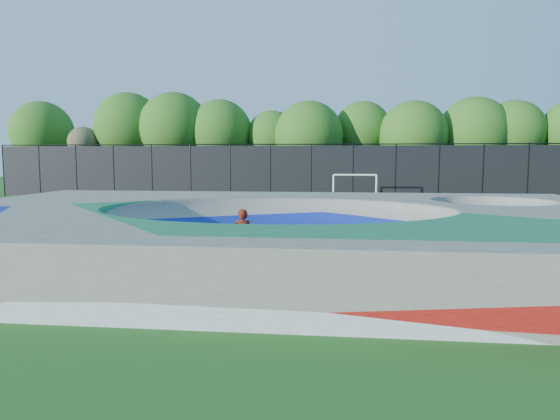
# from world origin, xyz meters

# --- Properties ---
(ground) EXTENTS (120.00, 120.00, 0.00)m
(ground) POSITION_xyz_m (0.00, 0.00, 0.00)
(ground) COLOR #1B5216
(ground) RESTS_ON ground
(skate_deck) EXTENTS (22.00, 14.00, 1.50)m
(skate_deck) POSITION_xyz_m (0.00, 0.00, 0.75)
(skate_deck) COLOR gray
(skate_deck) RESTS_ON ground
(skater) EXTENTS (0.65, 0.49, 1.61)m
(skater) POSITION_xyz_m (-0.78, -1.61, 0.81)
(skater) COLOR red
(skater) RESTS_ON ground
(skateboard) EXTENTS (0.79, 0.28, 0.05)m
(skateboard) POSITION_xyz_m (-0.78, -1.61, 0.03)
(skateboard) COLOR black
(skateboard) RESTS_ON ground
(soccer_goal) EXTENTS (2.96, 0.12, 1.95)m
(soccer_goal) POSITION_xyz_m (3.06, 18.34, 1.35)
(soccer_goal) COLOR white
(soccer_goal) RESTS_ON ground
(fence) EXTENTS (48.09, 0.09, 4.04)m
(fence) POSITION_xyz_m (0.00, 21.00, 2.10)
(fence) COLOR black
(fence) RESTS_ON ground
(treeline) EXTENTS (53.30, 7.39, 8.58)m
(treeline) POSITION_xyz_m (-1.23, 25.92, 5.12)
(treeline) COLOR #4D3C26
(treeline) RESTS_ON ground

